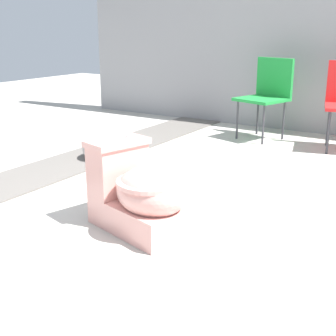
# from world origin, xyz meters

# --- Properties ---
(ground_plane) EXTENTS (14.00, 14.00, 0.00)m
(ground_plane) POSITION_xyz_m (0.00, 0.00, 0.00)
(ground_plane) COLOR #B7B2A8
(gravel_strip) EXTENTS (0.56, 8.00, 0.01)m
(gravel_strip) POSITION_xyz_m (-1.35, 0.50, 0.01)
(gravel_strip) COLOR #605B56
(gravel_strip) RESTS_ON ground
(toilet) EXTENTS (0.71, 0.53, 0.52)m
(toilet) POSITION_xyz_m (-0.03, -0.13, 0.22)
(toilet) COLOR #E09E93
(toilet) RESTS_ON ground
(folding_chair_left) EXTENTS (0.55, 0.55, 0.83)m
(folding_chair_left) POSITION_xyz_m (-0.29, 2.53, 0.51)
(folding_chair_left) COLOR #1E8C38
(folding_chair_left) RESTS_ON ground
(boulder_near) EXTENTS (0.39, 0.43, 0.20)m
(boulder_near) POSITION_xyz_m (-1.25, 0.92, 0.10)
(boulder_near) COLOR #B7B2AD
(boulder_near) RESTS_ON ground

